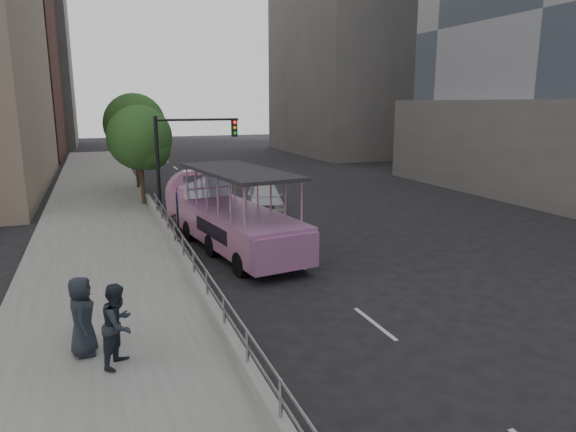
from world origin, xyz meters
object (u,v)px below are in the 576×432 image
object	(u,v)px
street_tree_near	(142,140)
street_tree_far	(136,126)
car	(265,197)
duck_boat	(226,217)
pedestrian_far	(82,316)
parking_sign	(178,214)
pedestrian_mid	(118,324)
traffic_signal	(182,151)
pedestrian_near	(83,309)

from	to	relation	value
street_tree_near	street_tree_far	bearing A→B (deg)	88.09
street_tree_far	car	bearing A→B (deg)	-56.85
street_tree_far	street_tree_near	bearing A→B (deg)	-91.91
duck_boat	pedestrian_far	size ratio (longest dim) A/B	5.66
parking_sign	street_tree_far	bearing A→B (deg)	90.37
street_tree_far	pedestrian_mid	bearing A→B (deg)	-95.67
duck_boat	traffic_signal	bearing A→B (deg)	98.47
duck_boat	parking_sign	xyz separation A→B (m)	(-2.12, -1.11, 0.51)
pedestrian_far	traffic_signal	bearing A→B (deg)	-14.39
pedestrian_far	parking_sign	bearing A→B (deg)	-19.97
traffic_signal	duck_boat	bearing A→B (deg)	-81.53
car	pedestrian_mid	distance (m)	17.52
pedestrian_far	street_tree_near	xyz separation A→B (m)	(2.96, 17.65, 2.61)
pedestrian_mid	pedestrian_far	distance (m)	1.05
pedestrian_near	street_tree_far	xyz separation A→B (m)	(3.16, 22.95, 3.22)
pedestrian_mid	street_tree_near	xyz separation A→B (m)	(2.22, 18.40, 2.61)
parking_sign	traffic_signal	size ratio (longest dim) A/B	0.54
pedestrian_near	pedestrian_mid	world-z (taller)	pedestrian_mid
parking_sign	car	bearing A→B (deg)	51.08
duck_boat	pedestrian_near	size ratio (longest dim) A/B	6.52
car	street_tree_far	size ratio (longest dim) A/B	0.71
duck_boat	traffic_signal	xyz separation A→B (m)	(-0.83, 5.55, 2.26)
traffic_signal	car	bearing A→B (deg)	5.88
car	duck_boat	bearing A→B (deg)	-107.31
street_tree_near	pedestrian_mid	bearing A→B (deg)	-96.88
duck_boat	pedestrian_near	world-z (taller)	duck_boat
pedestrian_near	traffic_signal	bearing A→B (deg)	5.60
duck_boat	traffic_signal	distance (m)	6.05
car	pedestrian_near	world-z (taller)	pedestrian_near
pedestrian_mid	pedestrian_near	bearing A→B (deg)	58.30
pedestrian_far	pedestrian_near	bearing A→B (deg)	3.72
pedestrian_mid	pedestrian_far	world-z (taller)	pedestrian_mid
car	street_tree_near	size ratio (longest dim) A/B	0.80
duck_boat	car	bearing A→B (deg)	58.86
car	parking_sign	size ratio (longest dim) A/B	1.63
pedestrian_far	street_tree_far	xyz separation A→B (m)	(3.16, 23.65, 3.10)
pedestrian_near	traffic_signal	world-z (taller)	traffic_signal
parking_sign	traffic_signal	bearing A→B (deg)	79.02
car	pedestrian_near	xyz separation A→B (m)	(-9.02, -13.98, 0.31)
parking_sign	pedestrian_mid	bearing A→B (deg)	-106.91
street_tree_near	pedestrian_near	bearing A→B (deg)	-99.91
duck_boat	street_tree_far	size ratio (longest dim) A/B	1.60
street_tree_far	duck_boat	bearing A→B (deg)	-81.55
pedestrian_mid	pedestrian_far	size ratio (longest dim) A/B	1.00
car	traffic_signal	world-z (taller)	traffic_signal
pedestrian_near	parking_sign	bearing A→B (deg)	-1.23
pedestrian_mid	parking_sign	xyz separation A→B (m)	(2.53, 8.31, 0.54)
pedestrian_far	street_tree_far	world-z (taller)	street_tree_far
pedestrian_far	pedestrian_mid	bearing A→B (deg)	-132.15
car	pedestrian_far	world-z (taller)	pedestrian_far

